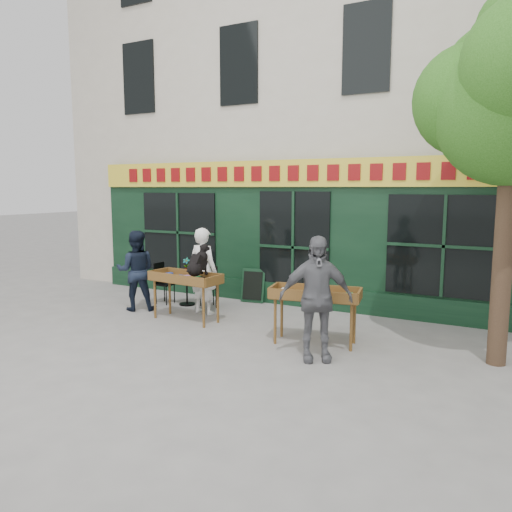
% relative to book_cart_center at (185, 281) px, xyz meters
% --- Properties ---
extents(ground, '(80.00, 80.00, 0.00)m').
position_rel_book_cart_center_xyz_m(ground, '(1.41, -0.12, -0.82)').
color(ground, slate).
rests_on(ground, ground).
extents(building, '(14.00, 7.26, 10.00)m').
position_rel_book_cart_center_xyz_m(building, '(1.41, 5.85, 4.15)').
color(building, beige).
rests_on(building, ground).
extents(book_cart_center, '(1.55, 0.76, 0.99)m').
position_rel_book_cart_center_xyz_m(book_cart_center, '(0.00, 0.00, 0.00)').
color(book_cart_center, brown).
rests_on(book_cart_center, ground).
extents(dog, '(0.40, 0.63, 0.60)m').
position_rel_book_cart_center_xyz_m(dog, '(0.35, -0.05, 0.47)').
color(dog, black).
rests_on(dog, book_cart_center).
extents(woman, '(0.71, 0.51, 1.85)m').
position_rel_book_cart_center_xyz_m(woman, '(0.00, 0.65, 0.10)').
color(woman, white).
rests_on(woman, ground).
extents(book_cart_right, '(1.59, 0.88, 0.99)m').
position_rel_book_cart_center_xyz_m(book_cart_right, '(2.88, -0.20, 0.00)').
color(book_cart_right, brown).
rests_on(book_cart_right, ground).
extents(man_right, '(1.24, 0.99, 1.96)m').
position_rel_book_cart_center_xyz_m(man_right, '(3.18, -0.95, 0.16)').
color(man_right, '#5B5C61').
rests_on(man_right, ground).
extents(bistro_table, '(0.60, 0.60, 0.76)m').
position_rel_book_cart_center_xyz_m(bistro_table, '(-0.78, 1.11, -0.28)').
color(bistro_table, black).
rests_on(bistro_table, ground).
extents(bistro_chair_left, '(0.37, 0.36, 0.95)m').
position_rel_book_cart_center_xyz_m(bistro_chair_left, '(-1.41, 1.01, -0.26)').
color(bistro_chair_left, black).
rests_on(bistro_chair_left, ground).
extents(bistro_chair_right, '(0.51, 0.51, 0.95)m').
position_rel_book_cart_center_xyz_m(bistro_chair_right, '(-0.16, 1.22, -0.26)').
color(bistro_chair_right, black).
rests_on(bistro_chair_right, ground).
extents(potted_plant, '(0.20, 0.16, 0.34)m').
position_rel_book_cart_center_xyz_m(potted_plant, '(-0.78, 1.11, 0.11)').
color(potted_plant, gray).
rests_on(potted_plant, bistro_table).
extents(man_left, '(1.08, 1.03, 1.76)m').
position_rel_book_cart_center_xyz_m(man_left, '(-1.48, 0.21, 0.06)').
color(man_left, black).
rests_on(man_left, ground).
extents(chalkboard, '(0.58, 0.27, 0.79)m').
position_rel_book_cart_center_xyz_m(chalkboard, '(0.43, 2.07, -0.42)').
color(chalkboard, black).
rests_on(chalkboard, ground).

